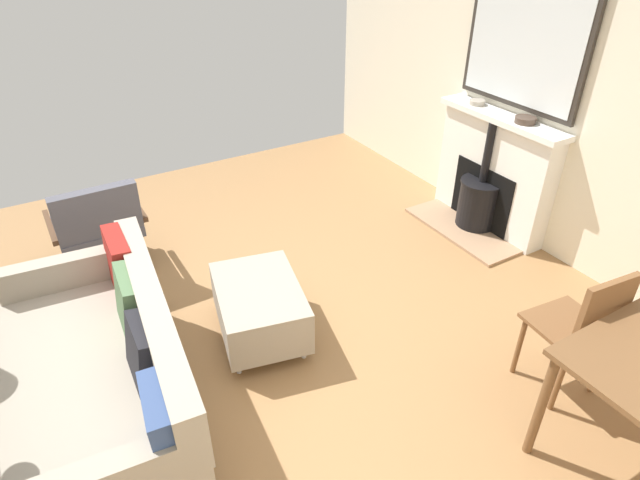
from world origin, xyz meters
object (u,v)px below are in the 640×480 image
at_px(sofa, 104,373).
at_px(ottoman, 259,306).
at_px(mantel_bowl_near, 477,102).
at_px(armchair_accent, 98,222).
at_px(mantel_bowl_far, 525,120).
at_px(fireplace, 489,180).
at_px(dining_chair_near_fireplace, 583,325).

bearing_deg(sofa, ottoman, -169.01).
xyz_separation_m(mantel_bowl_near, armchair_accent, (3.16, -0.65, -0.60)).
bearing_deg(ottoman, mantel_bowl_near, -165.58).
relative_size(mantel_bowl_far, ottoman, 0.19).
bearing_deg(ottoman, sofa, 10.99).
xyz_separation_m(ottoman, armchair_accent, (0.74, -1.27, 0.23)).
bearing_deg(armchair_accent, fireplace, 163.14).
height_order(mantel_bowl_far, ottoman, mantel_bowl_far).
relative_size(mantel_bowl_far, sofa, 0.09).
bearing_deg(dining_chair_near_fireplace, mantel_bowl_near, -117.68).
bearing_deg(fireplace, dining_chair_near_fireplace, 58.77).
bearing_deg(mantel_bowl_near, mantel_bowl_far, 90.00).
relative_size(sofa, ottoman, 2.13).
relative_size(mantel_bowl_near, sofa, 0.07).
xyz_separation_m(sofa, ottoman, (-1.02, -0.20, -0.10)).
height_order(mantel_bowl_far, armchair_accent, mantel_bowl_far).
relative_size(ottoman, dining_chair_near_fireplace, 0.96).
bearing_deg(fireplace, sofa, 8.64).
xyz_separation_m(fireplace, dining_chair_near_fireplace, (1.04, 1.71, 0.08)).
height_order(fireplace, sofa, fireplace).
relative_size(mantel_bowl_near, dining_chair_near_fireplace, 0.15).
bearing_deg(mantel_bowl_near, ottoman, 14.42).
height_order(fireplace, mantel_bowl_near, mantel_bowl_near).
height_order(sofa, dining_chair_near_fireplace, dining_chair_near_fireplace).
height_order(ottoman, armchair_accent, armchair_accent).
height_order(fireplace, armchair_accent, fireplace).
height_order(mantel_bowl_near, sofa, mantel_bowl_near).
bearing_deg(mantel_bowl_far, sofa, 4.86).
xyz_separation_m(mantel_bowl_near, sofa, (3.44, 0.82, -0.72)).
distance_m(fireplace, mantel_bowl_near, 0.69).
bearing_deg(mantel_bowl_far, dining_chair_near_fireplace, 54.57).
bearing_deg(dining_chair_near_fireplace, armchair_accent, -51.59).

